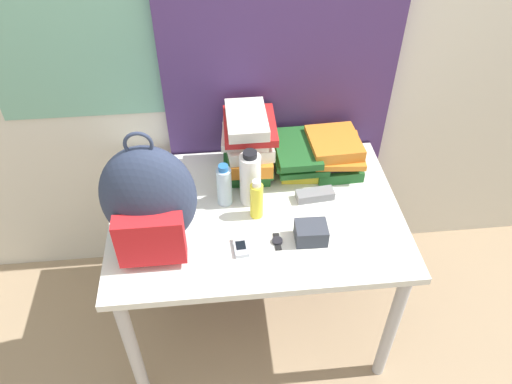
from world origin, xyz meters
name	(u,v)px	position (x,y,z in m)	size (l,w,h in m)	color
wall_back	(243,25)	(0.00, 0.86, 1.25)	(6.00, 0.06, 2.50)	silver
curtain_blue	(282,30)	(0.14, 0.81, 1.25)	(0.96, 0.04, 2.50)	#4C336B
desk	(256,227)	(0.00, 0.39, 0.62)	(1.12, 0.78, 0.71)	silver
backpack	(149,202)	(-0.38, 0.27, 0.91)	(0.33, 0.25, 0.48)	#2D3851
book_stack_left	(248,144)	(-0.01, 0.63, 0.86)	(0.23, 0.28, 0.29)	#1E5623
book_stack_center	(299,156)	(0.20, 0.63, 0.78)	(0.22, 0.27, 0.13)	yellow
book_stack_right	(335,152)	(0.36, 0.63, 0.79)	(0.24, 0.27, 0.15)	#1E5623
water_bottle	(224,186)	(-0.12, 0.45, 0.80)	(0.06, 0.06, 0.19)	silver
sports_bottle	(250,178)	(-0.02, 0.45, 0.82)	(0.08, 0.08, 0.24)	white
sunscreen_bottle	(257,200)	(0.00, 0.37, 0.79)	(0.05, 0.05, 0.17)	yellow
cell_phone	(241,247)	(-0.07, 0.20, 0.72)	(0.06, 0.10, 0.02)	#B7BCC6
sunglasses_case	(315,195)	(0.24, 0.44, 0.73)	(0.15, 0.07, 0.04)	gray
camera_pouch	(311,233)	(0.18, 0.22, 0.74)	(0.12, 0.10, 0.07)	#383D47
wristwatch	(277,241)	(0.06, 0.22, 0.71)	(0.04, 0.08, 0.01)	black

